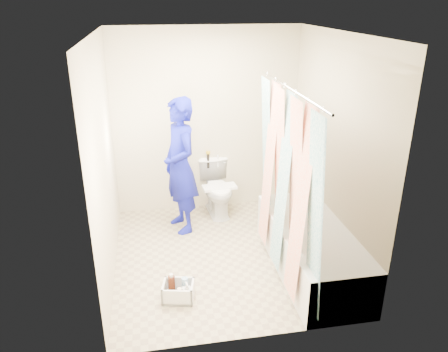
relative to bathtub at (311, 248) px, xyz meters
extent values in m
plane|color=tan|center=(-0.85, 0.43, -0.27)|extent=(2.60, 2.60, 0.00)
cube|color=white|center=(-0.85, 0.43, 2.13)|extent=(2.40, 2.60, 0.02)
cube|color=#BEB692|center=(-0.85, 1.73, 0.93)|extent=(2.40, 0.02, 2.40)
cube|color=#BEB692|center=(-0.85, -0.88, 0.93)|extent=(2.40, 0.02, 2.40)
cube|color=#BEB692|center=(-2.05, 0.43, 0.93)|extent=(0.02, 2.60, 2.40)
cube|color=#BEB692|center=(0.35, 0.43, 0.93)|extent=(0.02, 2.60, 2.40)
cube|color=silver|center=(0.00, 0.00, -0.02)|extent=(0.70, 1.75, 0.50)
cube|color=white|center=(0.00, 0.00, 0.19)|extent=(0.58, 1.63, 0.06)
cylinder|color=silver|center=(-0.33, 0.00, 1.68)|extent=(0.02, 1.90, 0.02)
cube|color=silver|center=(-0.33, 0.00, 0.75)|extent=(0.06, 1.75, 1.80)
imported|color=silver|center=(-0.75, 1.51, 0.09)|extent=(0.46, 0.73, 0.71)
cube|color=white|center=(-0.74, 1.39, 0.15)|extent=(0.45, 0.23, 0.03)
cylinder|color=black|center=(-0.84, 1.69, 0.41)|extent=(0.03, 0.03, 0.21)
cylinder|color=gold|center=(-0.84, 1.69, 0.53)|extent=(0.06, 0.06, 0.03)
cylinder|color=white|center=(-0.71, 1.70, 0.40)|extent=(0.03, 0.03, 0.17)
imported|color=#0F1C97|center=(-1.25, 1.16, 0.56)|extent=(0.56, 0.70, 1.66)
cube|color=white|center=(-1.42, -0.25, -0.25)|extent=(0.34, 0.29, 0.03)
cube|color=white|center=(-1.55, -0.22, -0.18)|extent=(0.07, 0.23, 0.18)
cube|color=white|center=(-1.28, -0.28, -0.18)|extent=(0.07, 0.23, 0.18)
cube|color=white|center=(-1.44, -0.35, -0.18)|extent=(0.29, 0.08, 0.18)
cube|color=white|center=(-1.39, -0.14, -0.18)|extent=(0.29, 0.08, 0.18)
cylinder|color=#3F190C|center=(-1.48, -0.19, -0.14)|extent=(0.07, 0.07, 0.20)
cylinder|color=white|center=(-1.35, -0.21, -0.15)|extent=(0.06, 0.06, 0.18)
cylinder|color=beige|center=(-1.41, -0.30, -0.17)|extent=(0.04, 0.04, 0.13)
cylinder|color=#3F190C|center=(-1.50, -0.29, -0.21)|extent=(0.06, 0.06, 0.06)
cylinder|color=gold|center=(-1.50, -0.29, -0.17)|extent=(0.06, 0.06, 0.01)
imported|color=white|center=(-1.34, -0.30, -0.14)|extent=(0.10, 0.10, 0.19)
camera|label=1|loc=(-1.59, -3.72, 2.45)|focal=35.00mm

